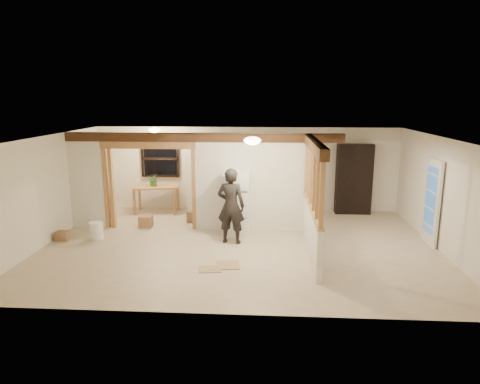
# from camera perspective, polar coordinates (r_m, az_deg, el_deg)

# --- Properties ---
(floor) EXTENTS (9.00, 6.50, 0.01)m
(floor) POSITION_cam_1_polar(r_m,az_deg,el_deg) (10.02, -0.06, -7.11)
(floor) COLOR #CAB396
(floor) RESTS_ON ground
(ceiling) EXTENTS (9.00, 6.50, 0.01)m
(ceiling) POSITION_cam_1_polar(r_m,az_deg,el_deg) (9.47, -0.07, 7.31)
(ceiling) COLOR white
(wall_back) EXTENTS (9.00, 0.01, 2.50)m
(wall_back) POSITION_cam_1_polar(r_m,az_deg,el_deg) (12.86, 0.86, 3.07)
(wall_back) COLOR silver
(wall_back) RESTS_ON floor
(wall_front) EXTENTS (9.00, 0.01, 2.50)m
(wall_front) POSITION_cam_1_polar(r_m,az_deg,el_deg) (6.55, -1.89, -6.31)
(wall_front) COLOR silver
(wall_front) RESTS_ON floor
(wall_left) EXTENTS (0.01, 6.50, 2.50)m
(wall_left) POSITION_cam_1_polar(r_m,az_deg,el_deg) (10.92, -24.36, 0.24)
(wall_left) COLOR silver
(wall_left) RESTS_ON floor
(wall_right) EXTENTS (0.01, 6.50, 2.50)m
(wall_right) POSITION_cam_1_polar(r_m,az_deg,el_deg) (10.41, 25.50, -0.42)
(wall_right) COLOR silver
(wall_right) RESTS_ON floor
(partition_left_stub) EXTENTS (0.90, 0.12, 2.50)m
(partition_left_stub) POSITION_cam_1_polar(r_m,az_deg,el_deg) (11.78, -19.74, 1.46)
(partition_left_stub) COLOR silver
(partition_left_stub) RESTS_ON floor
(partition_center) EXTENTS (2.80, 0.12, 2.50)m
(partition_center) POSITION_cam_1_polar(r_m,az_deg,el_deg) (10.83, 1.40, 1.28)
(partition_center) COLOR silver
(partition_center) RESTS_ON floor
(doorway_frame) EXTENTS (2.46, 0.14, 2.20)m
(doorway_frame) POSITION_cam_1_polar(r_m,az_deg,el_deg) (11.26, -11.94, 0.67)
(doorway_frame) COLOR #B5814C
(doorway_frame) RESTS_ON floor
(header_beam_back) EXTENTS (7.00, 0.18, 0.22)m
(header_beam_back) POSITION_cam_1_polar(r_m,az_deg,el_deg) (10.78, -5.01, 7.25)
(header_beam_back) COLOR #4C2E1A
(header_beam_back) RESTS_ON ceiling
(header_beam_right) EXTENTS (0.18, 3.30, 0.22)m
(header_beam_right) POSITION_cam_1_polar(r_m,az_deg,el_deg) (9.12, 9.91, 6.16)
(header_beam_right) COLOR #4C2E1A
(header_beam_right) RESTS_ON ceiling
(pony_wall) EXTENTS (0.12, 3.20, 1.00)m
(pony_wall) POSITION_cam_1_polar(r_m,az_deg,el_deg) (9.51, 9.48, -5.16)
(pony_wall) COLOR silver
(pony_wall) RESTS_ON floor
(stud_partition) EXTENTS (0.14, 3.20, 1.32)m
(stud_partition) POSITION_cam_1_polar(r_m,az_deg,el_deg) (9.23, 9.74, 1.72)
(stud_partition) COLOR #B5814C
(stud_partition) RESTS_ON pony_wall
(window_back) EXTENTS (1.12, 0.10, 1.10)m
(window_back) POSITION_cam_1_polar(r_m,az_deg,el_deg) (13.11, -10.61, 4.37)
(window_back) COLOR black
(window_back) RESTS_ON wall_back
(french_door) EXTENTS (0.12, 0.86, 2.00)m
(french_door) POSITION_cam_1_polar(r_m,az_deg,el_deg) (10.80, 24.21, -1.24)
(french_door) COLOR white
(french_door) RESTS_ON floor
(ceiling_dome_main) EXTENTS (0.36, 0.36, 0.16)m
(ceiling_dome_main) POSITION_cam_1_polar(r_m,az_deg,el_deg) (8.97, 1.66, 6.87)
(ceiling_dome_main) COLOR #FFEABF
(ceiling_dome_main) RESTS_ON ceiling
(ceiling_dome_util) EXTENTS (0.32, 0.32, 0.14)m
(ceiling_dome_util) POSITION_cam_1_polar(r_m,az_deg,el_deg) (12.15, -11.32, 8.13)
(ceiling_dome_util) COLOR #FFEABF
(ceiling_dome_util) RESTS_ON ceiling
(hanging_bulb) EXTENTS (0.07, 0.07, 0.07)m
(hanging_bulb) POSITION_cam_1_polar(r_m,az_deg,el_deg) (11.38, -9.70, 6.39)
(hanging_bulb) COLOR #FFD88C
(hanging_bulb) RESTS_ON ceiling
(refrigerator) EXTENTS (0.65, 0.63, 1.59)m
(refrigerator) POSITION_cam_1_polar(r_m,az_deg,el_deg) (10.58, -0.47, -1.52)
(refrigerator) COLOR white
(refrigerator) RESTS_ON floor
(woman) EXTENTS (0.71, 0.53, 1.79)m
(woman) POSITION_cam_1_polar(r_m,az_deg,el_deg) (9.93, -1.22, -1.87)
(woman) COLOR black
(woman) RESTS_ON floor
(work_table) EXTENTS (1.39, 0.90, 0.81)m
(work_table) POSITION_cam_1_polar(r_m,az_deg,el_deg) (12.90, -11.08, -0.96)
(work_table) COLOR #B5814C
(work_table) RESTS_ON floor
(potted_plant) EXTENTS (0.39, 0.35, 0.38)m
(potted_plant) POSITION_cam_1_polar(r_m,az_deg,el_deg) (12.76, -11.43, 1.61)
(potted_plant) COLOR #337129
(potted_plant) RESTS_ON work_table
(shop_vac) EXTENTS (0.49, 0.49, 0.56)m
(shop_vac) POSITION_cam_1_polar(r_m,az_deg,el_deg) (12.80, -17.23, -1.96)
(shop_vac) COLOR maroon
(shop_vac) RESTS_ON floor
(bookshelf) EXTENTS (1.02, 0.34, 2.05)m
(bookshelf) POSITION_cam_1_polar(r_m,az_deg,el_deg) (12.90, 14.93, 1.66)
(bookshelf) COLOR black
(bookshelf) RESTS_ON floor
(bucket) EXTENTS (0.40, 0.40, 0.42)m
(bucket) POSITION_cam_1_polar(r_m,az_deg,el_deg) (10.93, -18.62, -4.91)
(bucket) COLOR silver
(bucket) RESTS_ON floor
(box_util_a) EXTENTS (0.41, 0.37, 0.31)m
(box_util_a) POSITION_cam_1_polar(r_m,az_deg,el_deg) (11.84, -6.08, -3.26)
(box_util_a) COLOR #916846
(box_util_a) RESTS_ON floor
(box_util_b) EXTENTS (0.33, 0.33, 0.31)m
(box_util_b) POSITION_cam_1_polar(r_m,az_deg,el_deg) (11.60, -12.45, -3.83)
(box_util_b) COLOR #916846
(box_util_b) RESTS_ON floor
(box_front) EXTENTS (0.29, 0.23, 0.23)m
(box_front) POSITION_cam_1_polar(r_m,az_deg,el_deg) (11.14, -22.57, -5.42)
(box_front) COLOR #916846
(box_front) RESTS_ON floor
(floor_panel_near) EXTENTS (0.54, 0.54, 0.02)m
(floor_panel_near) POSITION_cam_1_polar(r_m,az_deg,el_deg) (8.87, -1.63, -9.70)
(floor_panel_near) COLOR tan
(floor_panel_near) RESTS_ON floor
(floor_panel_far) EXTENTS (0.50, 0.42, 0.01)m
(floor_panel_far) POSITION_cam_1_polar(r_m,az_deg,el_deg) (8.69, -4.04, -10.22)
(floor_panel_far) COLOR tan
(floor_panel_far) RESTS_ON floor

